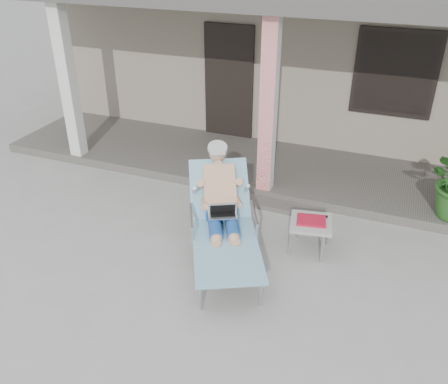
% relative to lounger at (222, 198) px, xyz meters
% --- Properties ---
extents(ground, '(60.00, 60.00, 0.00)m').
position_rel_lounger_xyz_m(ground, '(0.06, -0.49, -0.83)').
color(ground, '#9E9E99').
rests_on(ground, ground).
extents(house, '(10.40, 5.40, 3.30)m').
position_rel_lounger_xyz_m(house, '(0.06, 6.01, 0.84)').
color(house, gray).
rests_on(house, ground).
extents(porch_deck, '(10.00, 2.00, 0.15)m').
position_rel_lounger_xyz_m(porch_deck, '(0.06, 2.51, -0.75)').
color(porch_deck, '#605B56').
rests_on(porch_deck, ground).
extents(porch_overhang, '(10.00, 2.30, 2.85)m').
position_rel_lounger_xyz_m(porch_overhang, '(0.06, 2.46, 1.96)').
color(porch_overhang, silver).
rests_on(porch_overhang, porch_deck).
extents(porch_step, '(2.00, 0.30, 0.07)m').
position_rel_lounger_xyz_m(porch_step, '(0.06, 1.36, -0.79)').
color(porch_step, '#605B56').
rests_on(porch_step, ground).
extents(lounger, '(1.58, 2.12, 1.34)m').
position_rel_lounger_xyz_m(lounger, '(0.00, 0.00, 0.00)').
color(lounger, '#B7B7BC').
rests_on(lounger, ground).
extents(side_table, '(0.61, 0.61, 0.47)m').
position_rel_lounger_xyz_m(side_table, '(1.03, 0.48, -0.43)').
color(side_table, '#A5A5A0').
rests_on(side_table, ground).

